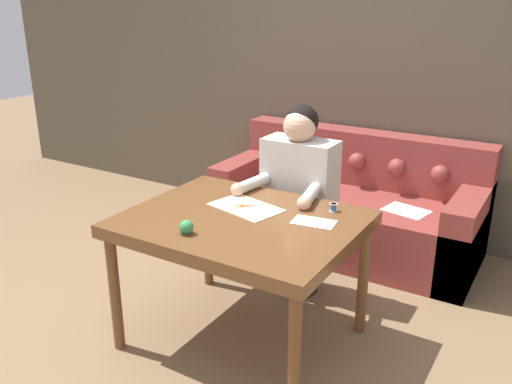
# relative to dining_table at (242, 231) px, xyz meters

# --- Properties ---
(ground_plane) EXTENTS (16.00, 16.00, 0.00)m
(ground_plane) POSITION_rel_dining_table_xyz_m (-0.10, -0.07, -0.67)
(ground_plane) COLOR #846647
(wall_back) EXTENTS (8.00, 0.06, 2.60)m
(wall_back) POSITION_rel_dining_table_xyz_m (-0.10, 1.90, 0.63)
(wall_back) COLOR brown
(wall_back) RESTS_ON ground_plane
(dining_table) EXTENTS (1.20, 0.96, 0.74)m
(dining_table) POSITION_rel_dining_table_xyz_m (0.00, 0.00, 0.00)
(dining_table) COLOR brown
(dining_table) RESTS_ON ground_plane
(couch) EXTENTS (1.96, 0.85, 0.86)m
(couch) POSITION_rel_dining_table_xyz_m (0.02, 1.48, -0.36)
(couch) COLOR brown
(couch) RESTS_ON ground_plane
(person) EXTENTS (0.51, 0.57, 1.24)m
(person) POSITION_rel_dining_table_xyz_m (0.00, 0.65, -0.04)
(person) COLOR #33281E
(person) RESTS_ON ground_plane
(pattern_paper_main) EXTENTS (0.44, 0.33, 0.00)m
(pattern_paper_main) POSITION_rel_dining_table_xyz_m (-0.06, 0.14, 0.08)
(pattern_paper_main) COLOR beige
(pattern_paper_main) RESTS_ON dining_table
(pattern_paper_offcut) EXTENTS (0.24, 0.16, 0.00)m
(pattern_paper_offcut) POSITION_rel_dining_table_xyz_m (0.35, 0.14, 0.08)
(pattern_paper_offcut) COLOR beige
(pattern_paper_offcut) RESTS_ON dining_table
(scissors) EXTENTS (0.18, 0.15, 0.01)m
(scissors) POSITION_rel_dining_table_xyz_m (-0.06, 0.15, 0.08)
(scissors) COLOR silver
(scissors) RESTS_ON dining_table
(thread_spool) EXTENTS (0.04, 0.04, 0.05)m
(thread_spool) POSITION_rel_dining_table_xyz_m (0.37, 0.34, 0.10)
(thread_spool) COLOR #3366B2
(thread_spool) RESTS_ON dining_table
(pin_cushion) EXTENTS (0.07, 0.07, 0.07)m
(pin_cushion) POSITION_rel_dining_table_xyz_m (-0.12, -0.31, 0.11)
(pin_cushion) COLOR #4C3828
(pin_cushion) RESTS_ON dining_table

